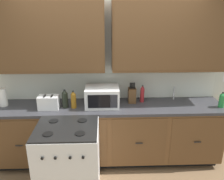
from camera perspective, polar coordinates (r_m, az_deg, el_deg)
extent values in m
plane|color=brown|center=(3.62, -0.61, -19.53)|extent=(8.30, 8.30, 0.00)
cube|color=silver|center=(3.58, -0.94, 2.79)|extent=(4.52, 0.05, 2.49)
cube|color=silver|center=(3.59, -0.92, 1.01)|extent=(3.32, 0.01, 0.40)
cube|color=brown|center=(3.35, -16.11, 12.52)|extent=(1.61, 0.34, 0.95)
cube|color=brown|center=(3.18, -16.84, 12.10)|extent=(1.58, 0.01, 0.89)
cube|color=brown|center=(3.38, 14.11, 12.76)|extent=(1.61, 0.34, 0.95)
cube|color=brown|center=(3.21, 14.95, 12.35)|extent=(1.58, 0.01, 0.89)
cube|color=black|center=(3.85, -0.74, -15.84)|extent=(3.25, 0.48, 0.10)
cube|color=brown|center=(3.58, -0.76, -10.27)|extent=(3.32, 0.60, 0.80)
cube|color=brown|center=(3.53, -21.83, -12.40)|extent=(0.76, 0.01, 0.74)
cube|color=black|center=(3.52, -21.89, -12.59)|extent=(0.10, 0.01, 0.01)
cube|color=brown|center=(3.34, -7.96, -12.92)|extent=(0.76, 0.01, 0.74)
cube|color=black|center=(3.33, -7.98, -13.13)|extent=(0.10, 0.01, 0.01)
cube|color=brown|center=(3.36, 6.64, -12.68)|extent=(0.76, 0.01, 0.74)
cube|color=black|center=(3.35, 6.68, -12.88)|extent=(0.10, 0.01, 0.01)
cube|color=brown|center=(3.57, 20.22, -11.74)|extent=(0.76, 0.01, 0.74)
cube|color=black|center=(3.56, 20.29, -11.92)|extent=(0.10, 0.01, 0.01)
cube|color=#333338|center=(3.39, -0.79, -4.13)|extent=(3.35, 0.63, 0.04)
cube|color=#A8AAAF|center=(3.58, 15.63, -3.47)|extent=(0.56, 0.38, 0.02)
cube|color=white|center=(3.11, -10.58, -16.74)|extent=(0.76, 0.66, 0.92)
cube|color=black|center=(2.86, -11.17, -9.14)|extent=(0.74, 0.65, 0.02)
cylinder|color=black|center=(2.75, -15.46, -10.42)|extent=(0.12, 0.12, 0.01)
cylinder|color=black|center=(2.69, -7.85, -10.56)|extent=(0.12, 0.12, 0.01)
cylinder|color=black|center=(3.02, -14.14, -7.39)|extent=(0.12, 0.12, 0.01)
cylinder|color=black|center=(2.97, -7.27, -7.44)|extent=(0.12, 0.12, 0.01)
cylinder|color=black|center=(2.71, -16.79, -15.78)|extent=(0.03, 0.02, 0.03)
cylinder|color=black|center=(2.68, -13.79, -15.94)|extent=(0.03, 0.02, 0.03)
cylinder|color=black|center=(2.65, -10.27, -16.06)|extent=(0.03, 0.02, 0.03)
cylinder|color=black|center=(2.64, -7.13, -16.13)|extent=(0.03, 0.02, 0.03)
cube|color=white|center=(3.33, -2.45, -1.62)|extent=(0.48, 0.36, 0.28)
cube|color=black|center=(3.16, -3.19, -2.85)|extent=(0.31, 0.01, 0.19)
cube|color=#28282D|center=(3.16, 0.49, -2.80)|extent=(0.10, 0.01, 0.19)
cube|color=white|center=(3.37, -15.28, -2.93)|extent=(0.28, 0.18, 0.19)
cube|color=black|center=(3.35, -16.25, -1.49)|extent=(0.02, 0.13, 0.01)
cube|color=black|center=(3.32, -14.58, -1.48)|extent=(0.02, 0.13, 0.01)
cube|color=#52361E|center=(3.47, 4.93, -1.29)|extent=(0.11, 0.14, 0.22)
cylinder|color=black|center=(3.41, 4.53, 1.07)|extent=(0.02, 0.02, 0.09)
cylinder|color=black|center=(3.41, 4.86, 1.07)|extent=(0.02, 0.02, 0.09)
cylinder|color=black|center=(3.41, 5.19, 1.08)|extent=(0.02, 0.02, 0.09)
cylinder|color=black|center=(3.41, 5.53, 1.08)|extent=(0.02, 0.02, 0.09)
cylinder|color=#B2B5BA|center=(3.70, 14.99, -0.74)|extent=(0.02, 0.02, 0.20)
cylinder|color=white|center=(3.68, -25.25, -1.61)|extent=(0.12, 0.12, 0.26)
cylinder|color=maroon|center=(3.50, 7.43, -1.28)|extent=(0.06, 0.06, 0.21)
cone|color=maroon|center=(3.46, 7.52, 0.75)|extent=(0.05, 0.05, 0.05)
cylinder|color=black|center=(3.45, 7.53, 1.04)|extent=(0.02, 0.02, 0.02)
cylinder|color=#9E6619|center=(3.32, -9.42, -2.69)|extent=(0.07, 0.07, 0.20)
cone|color=#9E6619|center=(3.27, -9.55, -0.63)|extent=(0.07, 0.07, 0.05)
cylinder|color=black|center=(3.27, -9.56, -0.34)|extent=(0.03, 0.03, 0.02)
cylinder|color=#237A38|center=(3.65, 25.37, -2.49)|extent=(0.08, 0.08, 0.18)
cone|color=#237A38|center=(3.61, 25.63, -0.82)|extent=(0.07, 0.07, 0.05)
cylinder|color=black|center=(3.61, 25.66, -0.61)|extent=(0.03, 0.03, 0.02)
cylinder|color=black|center=(3.36, -11.46, -2.49)|extent=(0.08, 0.08, 0.21)
cone|color=black|center=(3.31, -11.62, -0.37)|extent=(0.08, 0.08, 0.05)
cylinder|color=black|center=(3.30, -11.64, -0.07)|extent=(0.03, 0.03, 0.02)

